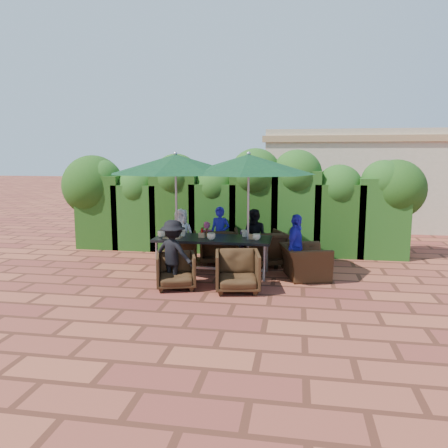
% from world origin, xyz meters
% --- Properties ---
extents(ground, '(80.00, 80.00, 0.00)m').
position_xyz_m(ground, '(0.00, 0.00, 0.00)').
color(ground, brown).
rests_on(ground, ground).
extents(dining_table, '(2.33, 0.90, 0.75)m').
position_xyz_m(dining_table, '(-0.13, 0.07, 0.68)').
color(dining_table, black).
rests_on(dining_table, ground).
extents(umbrella_left, '(2.68, 2.68, 2.46)m').
position_xyz_m(umbrella_left, '(-0.88, 0.05, 2.21)').
color(umbrella_left, gray).
rests_on(umbrella_left, ground).
extents(umbrella_right, '(2.56, 2.56, 2.46)m').
position_xyz_m(umbrella_right, '(0.58, 0.03, 2.21)').
color(umbrella_right, gray).
rests_on(umbrella_right, ground).
extents(chair_far_left, '(0.87, 0.84, 0.74)m').
position_xyz_m(chair_far_left, '(-1.07, 1.03, 0.37)').
color(chair_far_left, black).
rests_on(chair_far_left, ground).
extents(chair_far_mid, '(0.95, 0.91, 0.85)m').
position_xyz_m(chair_far_mid, '(-0.17, 1.01, 0.43)').
color(chair_far_mid, black).
rests_on(chair_far_mid, ground).
extents(chair_far_right, '(1.07, 1.05, 0.85)m').
position_xyz_m(chair_far_right, '(0.83, 0.94, 0.42)').
color(chair_far_right, black).
rests_on(chair_far_right, ground).
extents(chair_near_left, '(0.85, 0.82, 0.71)m').
position_xyz_m(chair_near_left, '(-0.61, -0.97, 0.35)').
color(chair_near_left, black).
rests_on(chair_near_left, ground).
extents(chair_near_right, '(0.89, 0.85, 0.79)m').
position_xyz_m(chair_near_right, '(0.51, -0.96, 0.40)').
color(chair_near_right, black).
rests_on(chair_near_right, ground).
extents(chair_end_right, '(0.86, 1.10, 0.85)m').
position_xyz_m(chair_end_right, '(1.70, 0.11, 0.43)').
color(chair_end_right, black).
rests_on(chair_end_right, ground).
extents(adult_far_left, '(0.60, 0.37, 1.21)m').
position_xyz_m(adult_far_left, '(-1.03, 0.96, 0.61)').
color(adult_far_left, white).
rests_on(adult_far_left, ground).
extents(adult_far_mid, '(0.51, 0.44, 1.26)m').
position_xyz_m(adult_far_mid, '(-0.17, 1.09, 0.63)').
color(adult_far_mid, '#2420B2').
rests_on(adult_far_mid, ground).
extents(adult_far_right, '(0.67, 0.53, 1.22)m').
position_xyz_m(adult_far_right, '(0.63, 1.05, 0.61)').
color(adult_far_right, black).
rests_on(adult_far_right, ground).
extents(adult_near_left, '(0.87, 0.59, 1.24)m').
position_xyz_m(adult_near_left, '(-0.68, -0.89, 0.62)').
color(adult_near_left, black).
rests_on(adult_near_left, ground).
extents(adult_end_right, '(0.55, 0.81, 1.27)m').
position_xyz_m(adult_end_right, '(1.52, 0.02, 0.63)').
color(adult_end_right, '#2420B2').
rests_on(adult_end_right, ground).
extents(child_left, '(0.35, 0.30, 0.92)m').
position_xyz_m(child_left, '(-0.45, 1.05, 0.46)').
color(child_left, '#EB5389').
rests_on(child_left, ground).
extents(child_right, '(0.27, 0.22, 0.76)m').
position_xyz_m(child_right, '(0.36, 1.04, 0.38)').
color(child_right, '#A450AF').
rests_on(child_right, ground).
extents(pedestrian_a, '(1.68, 1.15, 1.69)m').
position_xyz_m(pedestrian_a, '(1.75, 4.32, 0.85)').
color(pedestrian_a, '#258A48').
rests_on(pedestrian_a, ground).
extents(pedestrian_b, '(0.92, 0.73, 1.66)m').
position_xyz_m(pedestrian_b, '(2.53, 4.49, 0.83)').
color(pedestrian_b, '#EB5389').
rests_on(pedestrian_b, ground).
extents(pedestrian_c, '(1.14, 0.74, 1.64)m').
position_xyz_m(pedestrian_c, '(3.56, 4.21, 0.82)').
color(pedestrian_c, '#9D9BA3').
rests_on(pedestrian_c, ground).
extents(cup_a, '(0.17, 0.17, 0.14)m').
position_xyz_m(cup_a, '(-1.16, -0.04, 0.82)').
color(cup_a, beige).
rests_on(cup_a, dining_table).
extents(cup_b, '(0.14, 0.14, 0.13)m').
position_xyz_m(cup_b, '(-0.76, 0.12, 0.82)').
color(cup_b, beige).
rests_on(cup_b, dining_table).
extents(cup_c, '(0.17, 0.17, 0.14)m').
position_xyz_m(cup_c, '(-0.12, -0.15, 0.82)').
color(cup_c, beige).
rests_on(cup_c, dining_table).
extents(cup_d, '(0.15, 0.15, 0.14)m').
position_xyz_m(cup_d, '(0.49, 0.28, 0.82)').
color(cup_d, beige).
rests_on(cup_d, dining_table).
extents(cup_e, '(0.16, 0.16, 0.13)m').
position_xyz_m(cup_e, '(0.76, -0.05, 0.81)').
color(cup_e, beige).
rests_on(cup_e, dining_table).
extents(ketchup_bottle, '(0.04, 0.04, 0.17)m').
position_xyz_m(ketchup_bottle, '(-0.36, 0.09, 0.83)').
color(ketchup_bottle, '#B20C0A').
rests_on(ketchup_bottle, dining_table).
extents(sauce_bottle, '(0.04, 0.04, 0.17)m').
position_xyz_m(sauce_bottle, '(-0.27, 0.16, 0.83)').
color(sauce_bottle, '#4C230C').
rests_on(sauce_bottle, dining_table).
extents(serving_tray, '(0.35, 0.25, 0.02)m').
position_xyz_m(serving_tray, '(-0.92, -0.10, 0.76)').
color(serving_tray, '#AA7C52').
rests_on(serving_tray, dining_table).
extents(number_block_left, '(0.12, 0.06, 0.10)m').
position_xyz_m(number_block_left, '(-0.36, 0.04, 0.80)').
color(number_block_left, tan).
rests_on(number_block_left, dining_table).
extents(number_block_right, '(0.12, 0.06, 0.10)m').
position_xyz_m(number_block_right, '(0.64, 0.05, 0.80)').
color(number_block_right, tan).
rests_on(number_block_right, dining_table).
extents(hedge_wall, '(9.10, 1.60, 2.57)m').
position_xyz_m(hedge_wall, '(-0.11, 2.32, 1.34)').
color(hedge_wall, '#15370F').
rests_on(hedge_wall, ground).
extents(building, '(6.20, 3.08, 3.20)m').
position_xyz_m(building, '(3.50, 6.99, 1.61)').
color(building, beige).
rests_on(building, ground).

